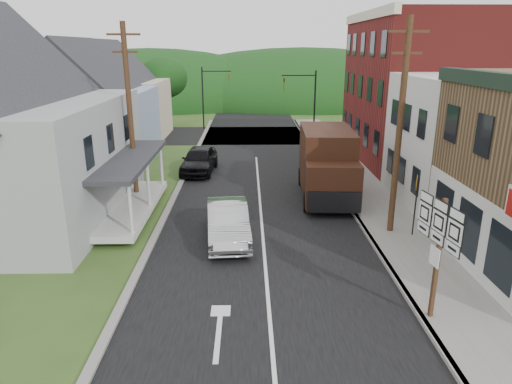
{
  "coord_description": "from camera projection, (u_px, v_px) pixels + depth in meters",
  "views": [
    {
      "loc": [
        -0.64,
        -14.96,
        7.83
      ],
      "look_at": [
        -0.3,
        2.69,
        2.2
      ],
      "focal_mm": 32.0,
      "sensor_mm": 36.0,
      "label": 1
    }
  ],
  "objects": [
    {
      "name": "ground",
      "position": [
        266.0,
        272.0,
        16.64
      ],
      "size": [
        120.0,
        120.0,
        0.0
      ],
      "primitive_type": "plane",
      "color": "#2D4719",
      "rests_on": "ground"
    },
    {
      "name": "road",
      "position": [
        259.0,
        190.0,
        26.17
      ],
      "size": [
        9.0,
        90.0,
        0.02
      ],
      "primitive_type": "cube",
      "color": "black",
      "rests_on": "ground"
    },
    {
      "name": "cross_road",
      "position": [
        254.0,
        135.0,
        42.36
      ],
      "size": [
        60.0,
        9.0,
        0.02
      ],
      "primitive_type": "cube",
      "color": "black",
      "rests_on": "ground"
    },
    {
      "name": "sidewalk_right",
      "position": [
        370.0,
        199.0,
        24.35
      ],
      "size": [
        2.8,
        55.0,
        0.15
      ],
      "primitive_type": "cube",
      "color": "slate",
      "rests_on": "ground"
    },
    {
      "name": "curb_right",
      "position": [
        345.0,
        199.0,
        24.32
      ],
      "size": [
        0.2,
        55.0,
        0.15
      ],
      "primitive_type": "cube",
      "color": "slate",
      "rests_on": "ground"
    },
    {
      "name": "curb_left",
      "position": [
        172.0,
        200.0,
        24.16
      ],
      "size": [
        0.3,
        55.0,
        0.12
      ],
      "primitive_type": "cube",
      "color": "slate",
      "rests_on": "ground"
    },
    {
      "name": "storefront_white",
      "position": [
        484.0,
        142.0,
        23.0
      ],
      "size": [
        8.0,
        7.0,
        6.5
      ],
      "primitive_type": "cube",
      "color": "silver",
      "rests_on": "ground"
    },
    {
      "name": "storefront_red",
      "position": [
        420.0,
        90.0,
        31.52
      ],
      "size": [
        8.0,
        12.0,
        10.0
      ],
      "primitive_type": "cube",
      "color": "maroon",
      "rests_on": "ground"
    },
    {
      "name": "house_blue",
      "position": [
        98.0,
        110.0,
        31.52
      ],
      "size": [
        7.14,
        8.16,
        7.28
      ],
      "color": "#8A9ABC",
      "rests_on": "ground"
    },
    {
      "name": "house_cream",
      "position": [
        124.0,
        96.0,
        40.08
      ],
      "size": [
        7.14,
        8.16,
        7.28
      ],
      "color": "beige",
      "rests_on": "ground"
    },
    {
      "name": "utility_pole_right",
      "position": [
        400.0,
        128.0,
        18.66
      ],
      "size": [
        1.6,
        0.26,
        9.0
      ],
      "color": "#472D19",
      "rests_on": "ground"
    },
    {
      "name": "utility_pole_left",
      "position": [
        130.0,
        114.0,
        22.73
      ],
      "size": [
        1.6,
        0.26,
        9.0
      ],
      "color": "#472D19",
      "rests_on": "ground"
    },
    {
      "name": "traffic_signal_right",
      "position": [
        307.0,
        98.0,
        37.97
      ],
      "size": [
        2.87,
        0.2,
        6.0
      ],
      "color": "black",
      "rests_on": "ground"
    },
    {
      "name": "traffic_signal_left",
      "position": [
        210.0,
        91.0,
        44.48
      ],
      "size": [
        2.87,
        0.2,
        6.0
      ],
      "color": "black",
      "rests_on": "ground"
    },
    {
      "name": "tree_left_d",
      "position": [
        163.0,
        78.0,
        45.48
      ],
      "size": [
        4.8,
        4.8,
        6.94
      ],
      "color": "#382616",
      "rests_on": "ground"
    },
    {
      "name": "forested_ridge",
      "position": [
        251.0,
        101.0,
        69.03
      ],
      "size": [
        90.0,
        30.0,
        16.0
      ],
      "primitive_type": "ellipsoid",
      "color": "#12330F",
      "rests_on": "ground"
    },
    {
      "name": "silver_sedan",
      "position": [
        228.0,
        222.0,
        19.18
      ],
      "size": [
        2.1,
        4.94,
        1.59
      ],
      "primitive_type": "imported",
      "rotation": [
        0.0,
        0.0,
        0.09
      ],
      "color": "#B4B3B9",
      "rests_on": "ground"
    },
    {
      "name": "dark_sedan",
      "position": [
        199.0,
        160.0,
        29.56
      ],
      "size": [
        2.36,
        5.02,
        1.66
      ],
      "primitive_type": "imported",
      "rotation": [
        0.0,
        0.0,
        -0.08
      ],
      "color": "black",
      "rests_on": "ground"
    },
    {
      "name": "delivery_van",
      "position": [
        327.0,
        164.0,
        24.31
      ],
      "size": [
        3.03,
        6.67,
        3.65
      ],
      "rotation": [
        0.0,
        0.0,
        -0.06
      ],
      "color": "black",
      "rests_on": "ground"
    },
    {
      "name": "route_sign_cluster",
      "position": [
        438.0,
        242.0,
        12.91
      ],
      "size": [
        0.42,
        2.1,
        3.71
      ],
      "rotation": [
        0.0,
        0.0,
        0.17
      ],
      "color": "#472D19",
      "rests_on": "sidewalk_right"
    },
    {
      "name": "warning_sign",
      "position": [
        416.0,
        196.0,
        19.03
      ],
      "size": [
        0.33,
        0.68,
        2.7
      ],
      "rotation": [
        0.0,
        0.0,
        -0.43
      ],
      "color": "black",
      "rests_on": "sidewalk_right"
    }
  ]
}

